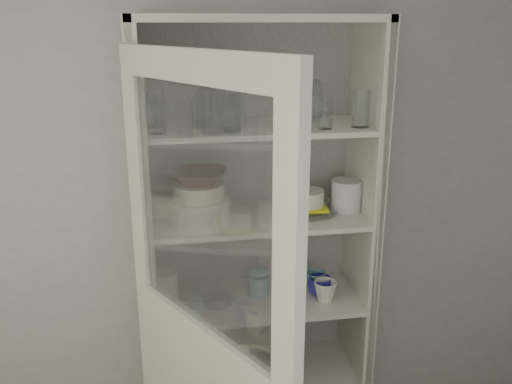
# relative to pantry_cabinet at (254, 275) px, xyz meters

# --- Properties ---
(wall_back) EXTENTS (3.60, 0.02, 2.60)m
(wall_back) POSITION_rel_pantry_cabinet_xyz_m (-0.20, 0.16, 0.36)
(wall_back) COLOR #A4A29E
(wall_back) RESTS_ON ground
(pantry_cabinet) EXTENTS (1.00, 0.45, 2.10)m
(pantry_cabinet) POSITION_rel_pantry_cabinet_xyz_m (0.00, 0.00, 0.00)
(pantry_cabinet) COLOR beige
(pantry_cabinet) RESTS_ON floor
(cupboard_door) EXTENTS (0.48, 0.80, 2.00)m
(cupboard_door) POSITION_rel_pantry_cabinet_xyz_m (-0.28, -0.68, -0.07)
(cupboard_door) COLOR beige
(cupboard_door) RESTS_ON floor
(tumbler_0) EXTENTS (0.10, 0.10, 0.15)m
(tumbler_0) POSITION_rel_pantry_cabinet_xyz_m (-0.41, -0.18, 0.80)
(tumbler_0) COLOR silver
(tumbler_0) RESTS_ON shelf_glass
(tumbler_1) EXTENTS (0.08, 0.08, 0.16)m
(tumbler_1) POSITION_rel_pantry_cabinet_xyz_m (-0.20, -0.22, 0.80)
(tumbler_1) COLOR silver
(tumbler_1) RESTS_ON shelf_glass
(tumbler_2) EXTENTS (0.08, 0.08, 0.14)m
(tumbler_2) POSITION_rel_pantry_cabinet_xyz_m (-0.12, -0.17, 0.79)
(tumbler_2) COLOR silver
(tumbler_2) RESTS_ON shelf_glass
(tumbler_3) EXTENTS (0.10, 0.10, 0.15)m
(tumbler_3) POSITION_rel_pantry_cabinet_xyz_m (-0.12, -0.20, 0.79)
(tumbler_3) COLOR silver
(tumbler_3) RESTS_ON shelf_glass
(tumbler_4) EXTENTS (0.07, 0.07, 0.12)m
(tumbler_4) POSITION_rel_pantry_cabinet_xyz_m (0.26, -0.19, 0.78)
(tumbler_4) COLOR silver
(tumbler_4) RESTS_ON shelf_glass
(tumbler_5) EXTENTS (0.08, 0.08, 0.13)m
(tumbler_5) POSITION_rel_pantry_cabinet_xyz_m (0.21, -0.22, 0.79)
(tumbler_5) COLOR silver
(tumbler_5) RESTS_ON shelf_glass
(tumbler_6) EXTENTS (0.08, 0.08, 0.15)m
(tumbler_6) POSITION_rel_pantry_cabinet_xyz_m (0.41, -0.19, 0.80)
(tumbler_6) COLOR silver
(tumbler_6) RESTS_ON shelf_glass
(tumbler_7) EXTENTS (0.09, 0.09, 0.15)m
(tumbler_7) POSITION_rel_pantry_cabinet_xyz_m (-0.41, -0.04, 0.80)
(tumbler_7) COLOR silver
(tumbler_7) RESTS_ON shelf_glass
(tumbler_8) EXTENTS (0.08, 0.08, 0.12)m
(tumbler_8) POSITION_rel_pantry_cabinet_xyz_m (-0.24, -0.09, 0.78)
(tumbler_8) COLOR silver
(tumbler_8) RESTS_ON shelf_glass
(tumbler_9) EXTENTS (0.08, 0.08, 0.13)m
(tumbler_9) POSITION_rel_pantry_cabinet_xyz_m (-0.10, -0.05, 0.79)
(tumbler_9) COLOR silver
(tumbler_9) RESTS_ON shelf_glass
(tumbler_10) EXTENTS (0.10, 0.10, 0.15)m
(tumbler_10) POSITION_rel_pantry_cabinet_xyz_m (-0.08, -0.09, 0.80)
(tumbler_10) COLOR silver
(tumbler_10) RESTS_ON shelf_glass
(tumbler_11) EXTENTS (0.08, 0.08, 0.14)m
(tumbler_11) POSITION_rel_pantry_cabinet_xyz_m (0.19, -0.09, 0.79)
(tumbler_11) COLOR silver
(tumbler_11) RESTS_ON shelf_glass
(goblet_0) EXTENTS (0.08, 0.08, 0.17)m
(goblet_0) POSITION_rel_pantry_cabinet_xyz_m (-0.41, 0.02, 0.81)
(goblet_0) COLOR silver
(goblet_0) RESTS_ON shelf_glass
(goblet_1) EXTENTS (0.07, 0.07, 0.17)m
(goblet_1) POSITION_rel_pantry_cabinet_xyz_m (-0.20, 0.05, 0.80)
(goblet_1) COLOR silver
(goblet_1) RESTS_ON shelf_glass
(goblet_2) EXTENTS (0.08, 0.08, 0.19)m
(goblet_2) POSITION_rel_pantry_cabinet_xyz_m (0.28, 0.05, 0.82)
(goblet_2) COLOR silver
(goblet_2) RESTS_ON shelf_glass
(goblet_3) EXTENTS (0.08, 0.08, 0.17)m
(goblet_3) POSITION_rel_pantry_cabinet_xyz_m (0.22, 0.02, 0.81)
(goblet_3) COLOR silver
(goblet_3) RESTS_ON shelf_glass
(plate_stack_front) EXTENTS (0.25, 0.25, 0.11)m
(plate_stack_front) POSITION_rel_pantry_cabinet_xyz_m (-0.25, -0.14, 0.38)
(plate_stack_front) COLOR silver
(plate_stack_front) RESTS_ON shelf_plates
(plate_stack_back) EXTENTS (0.22, 0.22, 0.07)m
(plate_stack_back) POSITION_rel_pantry_cabinet_xyz_m (-0.38, 0.05, 0.36)
(plate_stack_back) COLOR silver
(plate_stack_back) RESTS_ON shelf_plates
(cream_bowl) EXTENTS (0.27, 0.27, 0.06)m
(cream_bowl) POSITION_rel_pantry_cabinet_xyz_m (-0.25, -0.14, 0.47)
(cream_bowl) COLOR #F6E2BF
(cream_bowl) RESTS_ON plate_stack_front
(terracotta_bowl) EXTENTS (0.27, 0.27, 0.06)m
(terracotta_bowl) POSITION_rel_pantry_cabinet_xyz_m (-0.25, -0.14, 0.53)
(terracotta_bowl) COLOR #421F19
(terracotta_bowl) RESTS_ON cream_bowl
(glass_platter) EXTENTS (0.35, 0.35, 0.02)m
(glass_platter) POSITION_rel_pantry_cabinet_xyz_m (0.23, -0.05, 0.33)
(glass_platter) COLOR silver
(glass_platter) RESTS_ON shelf_plates
(yellow_trivet) EXTENTS (0.18, 0.18, 0.01)m
(yellow_trivet) POSITION_rel_pantry_cabinet_xyz_m (0.23, -0.05, 0.34)
(yellow_trivet) COLOR yellow
(yellow_trivet) RESTS_ON glass_platter
(white_ramekin) EXTENTS (0.21, 0.21, 0.07)m
(white_ramekin) POSITION_rel_pantry_cabinet_xyz_m (0.23, -0.05, 0.38)
(white_ramekin) COLOR silver
(white_ramekin) RESTS_ON yellow_trivet
(grey_bowl_stack) EXTENTS (0.14, 0.14, 0.14)m
(grey_bowl_stack) POSITION_rel_pantry_cabinet_xyz_m (0.41, -0.07, 0.39)
(grey_bowl_stack) COLOR silver
(grey_bowl_stack) RESTS_ON shelf_plates
(mug_blue) EXTENTS (0.14, 0.14, 0.09)m
(mug_blue) POSITION_rel_pantry_cabinet_xyz_m (0.29, -0.10, -0.03)
(mug_blue) COLOR navy
(mug_blue) RESTS_ON shelf_mugs
(mug_teal) EXTENTS (0.11, 0.11, 0.09)m
(mug_teal) POSITION_rel_pantry_cabinet_xyz_m (0.29, -0.04, -0.03)
(mug_teal) COLOR teal
(mug_teal) RESTS_ON shelf_mugs
(mug_white) EXTENTS (0.12, 0.12, 0.10)m
(mug_white) POSITION_rel_pantry_cabinet_xyz_m (0.30, -0.16, -0.03)
(mug_white) COLOR silver
(mug_white) RESTS_ON shelf_mugs
(teal_jar) EXTENTS (0.09, 0.09, 0.11)m
(teal_jar) POSITION_rel_pantry_cabinet_xyz_m (0.01, -0.04, -0.02)
(teal_jar) COLOR teal
(teal_jar) RESTS_ON shelf_mugs
(measuring_cups) EXTENTS (0.11, 0.11, 0.04)m
(measuring_cups) POSITION_rel_pantry_cabinet_xyz_m (-0.19, -0.11, -0.06)
(measuring_cups) COLOR silver
(measuring_cups) RESTS_ON shelf_mugs
(white_canister) EXTENTS (0.12, 0.12, 0.14)m
(white_canister) POSITION_rel_pantry_cabinet_xyz_m (-0.41, -0.02, -0.01)
(white_canister) COLOR silver
(white_canister) RESTS_ON shelf_mugs
(cream_dish) EXTENTS (0.30, 0.30, 0.08)m
(cream_dish) POSITION_rel_pantry_cabinet_xyz_m (-0.04, -0.08, -0.44)
(cream_dish) COLOR #F6E2BF
(cream_dish) RESTS_ON shelf_bot
(tin_box) EXTENTS (0.23, 0.18, 0.06)m
(tin_box) POSITION_rel_pantry_cabinet_xyz_m (0.08, -0.06, -0.45)
(tin_box) COLOR #93919E
(tin_box) RESTS_ON shelf_bot
(tumbler_12) EXTENTS (0.07, 0.07, 0.14)m
(tumbler_12) POSITION_rel_pantry_cabinet_xyz_m (-0.21, -0.10, 0.79)
(tumbler_12) COLOR silver
(tumbler_12) RESTS_ON shelf_glass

